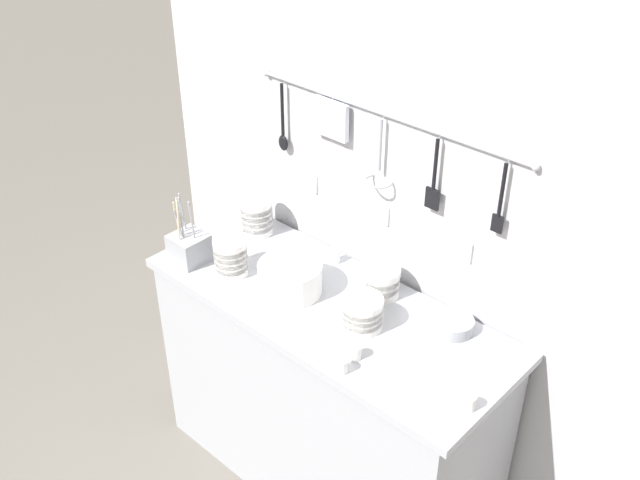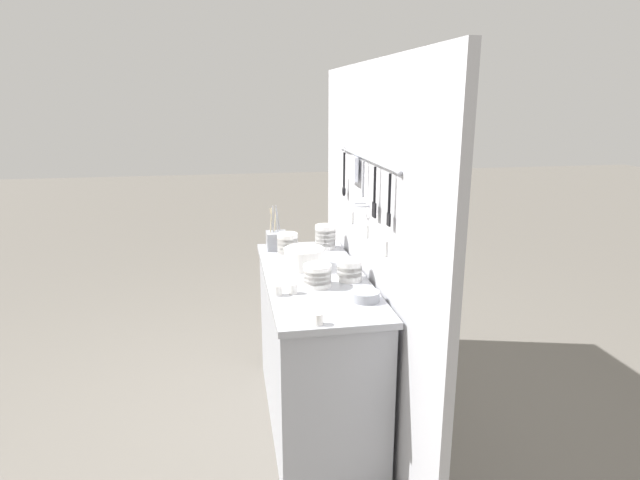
% 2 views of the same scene
% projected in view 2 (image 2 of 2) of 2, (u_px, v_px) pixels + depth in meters
% --- Properties ---
extents(ground_plane, '(20.00, 20.00, 0.00)m').
position_uv_depth(ground_plane, '(315.00, 420.00, 2.97)').
color(ground_plane, '#666059').
extents(counter, '(1.31, 0.51, 0.85)m').
position_uv_depth(counter, '(315.00, 350.00, 2.86)').
color(counter, '#9EA0A8').
rests_on(counter, ground).
extents(back_wall, '(2.11, 0.11, 1.91)m').
position_uv_depth(back_wall, '(370.00, 252.00, 2.77)').
color(back_wall, '#B2B2B7').
rests_on(back_wall, ground).
extents(bowl_stack_nested_right, '(0.12, 0.12, 0.14)m').
position_uv_depth(bowl_stack_nested_right, '(325.00, 237.00, 3.22)').
color(bowl_stack_nested_right, white).
rests_on(bowl_stack_nested_right, counter).
extents(bowl_stack_tall_left, '(0.12, 0.12, 0.10)m').
position_uv_depth(bowl_stack_tall_left, '(349.00, 270.00, 2.67)').
color(bowl_stack_tall_left, white).
rests_on(bowl_stack_tall_left, counter).
extents(bowl_stack_short_front, '(0.12, 0.12, 0.14)m').
position_uv_depth(bowl_stack_short_front, '(288.00, 245.00, 3.06)').
color(bowl_stack_short_front, white).
rests_on(bowl_stack_short_front, counter).
extents(bowl_stack_wide_centre, '(0.13, 0.13, 0.11)m').
position_uv_depth(bowl_stack_wide_centre, '(317.00, 275.00, 2.58)').
color(bowl_stack_wide_centre, white).
rests_on(bowl_stack_wide_centre, counter).
extents(plate_stack, '(0.22, 0.22, 0.11)m').
position_uv_depth(plate_stack, '(304.00, 258.00, 2.86)').
color(plate_stack, white).
rests_on(plate_stack, counter).
extents(steel_mixing_bowl, '(0.13, 0.13, 0.04)m').
position_uv_depth(steel_mixing_bowl, '(365.00, 296.00, 2.40)').
color(steel_mixing_bowl, '#93969E').
rests_on(steel_mixing_bowl, counter).
extents(cutlery_caddy, '(0.12, 0.12, 0.26)m').
position_uv_depth(cutlery_caddy, '(277.00, 240.00, 3.22)').
color(cutlery_caddy, '#93969E').
rests_on(cutlery_caddy, counter).
extents(cup_beside_plates, '(0.04, 0.04, 0.05)m').
position_uv_depth(cup_beside_plates, '(278.00, 290.00, 2.47)').
color(cup_beside_plates, white).
rests_on(cup_beside_plates, counter).
extents(cup_edge_far, '(0.04, 0.04, 0.05)m').
position_uv_depth(cup_edge_far, '(318.00, 319.00, 2.15)').
color(cup_edge_far, white).
rests_on(cup_edge_far, counter).
extents(cup_front_right, '(0.04, 0.04, 0.05)m').
position_uv_depth(cup_front_right, '(346.00, 261.00, 2.91)').
color(cup_front_right, white).
rests_on(cup_front_right, counter).
extents(cup_back_right, '(0.04, 0.04, 0.05)m').
position_uv_depth(cup_back_right, '(293.00, 289.00, 2.49)').
color(cup_back_right, white).
rests_on(cup_back_right, counter).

